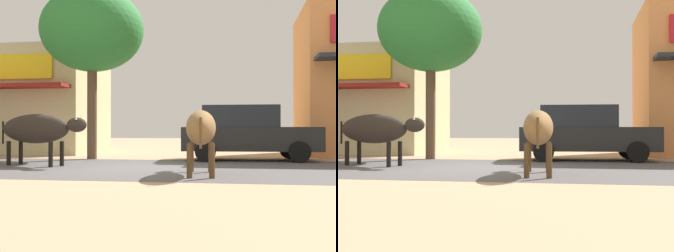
# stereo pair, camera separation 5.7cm
# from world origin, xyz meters

# --- Properties ---
(ground) EXTENTS (80.00, 80.00, 0.00)m
(ground) POSITION_xyz_m (0.00, 0.00, 0.00)
(ground) COLOR tan
(asphalt_road) EXTENTS (72.00, 5.68, 0.00)m
(asphalt_road) POSITION_xyz_m (0.00, 0.00, 0.00)
(asphalt_road) COLOR #565253
(asphalt_road) RESTS_ON ground
(roadside_tree) EXTENTS (3.28, 3.28, 5.40)m
(roadside_tree) POSITION_xyz_m (-2.01, 2.91, 4.06)
(roadside_tree) COLOR brown
(roadside_tree) RESTS_ON ground
(parked_hatchback_car) EXTENTS (4.10, 2.08, 1.64)m
(parked_hatchback_car) POSITION_xyz_m (2.80, 3.08, 0.84)
(parked_hatchback_car) COLOR black
(parked_hatchback_car) RESTS_ON ground
(cow_near_brown) EXTENTS (2.65, 1.16, 1.32)m
(cow_near_brown) POSITION_xyz_m (-2.52, 0.15, 0.93)
(cow_near_brown) COLOR #2D2620
(cow_near_brown) RESTS_ON ground
(cow_far_dark) EXTENTS (0.75, 2.55, 1.31)m
(cow_far_dark) POSITION_xyz_m (1.79, -1.39, 0.94)
(cow_far_dark) COLOR olive
(cow_far_dark) RESTS_ON ground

